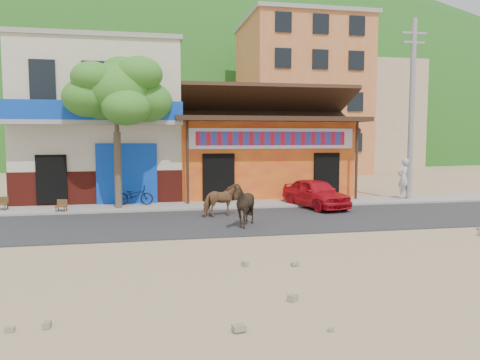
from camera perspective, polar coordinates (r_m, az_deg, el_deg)
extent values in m
plane|color=#9E825B|center=(13.95, 3.43, -6.85)|extent=(120.00, 120.00, 0.00)
cube|color=#28282B|center=(16.33, 1.18, -4.97)|extent=(60.00, 5.00, 0.04)
cube|color=gray|center=(19.71, -1.03, -3.07)|extent=(60.00, 2.00, 0.12)
cube|color=orange|center=(23.85, 1.97, 2.59)|extent=(8.00, 6.00, 3.60)
cube|color=beige|center=(23.28, -16.41, 6.49)|extent=(7.00, 6.00, 7.00)
cube|color=#CC723F|center=(39.34, 7.29, 9.75)|extent=(9.00, 9.00, 12.00)
cube|color=tan|center=(48.28, 15.22, 7.59)|extent=(8.00, 8.00, 10.00)
ellipsoid|color=#194C14|center=(83.75, -9.09, 11.48)|extent=(100.00, 40.00, 24.00)
cylinder|color=gray|center=(22.50, 20.18, 8.01)|extent=(0.24, 0.24, 8.00)
imported|color=brown|center=(17.01, -2.21, -2.47)|extent=(1.55, 1.18, 1.19)
imported|color=black|center=(14.97, 0.49, -3.11)|extent=(1.57, 1.48, 1.40)
imported|color=red|center=(19.35, 9.19, -1.58)|extent=(2.17, 3.71, 1.19)
imported|color=black|center=(19.74, -12.75, -1.85)|extent=(1.56, 0.68, 0.80)
imported|color=silver|center=(22.53, 19.36, 0.18)|extent=(0.73, 0.55, 1.83)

